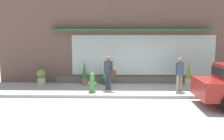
# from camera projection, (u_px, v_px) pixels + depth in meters

# --- Properties ---
(ground_plane) EXTENTS (60.00, 60.00, 0.00)m
(ground_plane) POSITION_uv_depth(u_px,v_px,m) (132.00, 97.00, 10.36)
(ground_plane) COLOR #B2AFA8
(curb_strip) EXTENTS (14.00, 0.24, 0.12)m
(curb_strip) POSITION_uv_depth(u_px,v_px,m) (133.00, 96.00, 10.15)
(curb_strip) COLOR #B2B2AD
(curb_strip) RESTS_ON ground_plane
(storefront) EXTENTS (14.00, 0.81, 5.16)m
(storefront) POSITION_uv_depth(u_px,v_px,m) (130.00, 36.00, 13.16)
(storefront) COLOR brown
(storefront) RESTS_ON ground_plane
(fire_hydrant) EXTENTS (0.39, 0.35, 0.89)m
(fire_hydrant) POSITION_uv_depth(u_px,v_px,m) (92.00, 83.00, 11.08)
(fire_hydrant) COLOR #4C8C47
(fire_hydrant) RESTS_ON ground_plane
(pedestrian_with_handbag) EXTENTS (0.58, 0.46, 1.58)m
(pedestrian_with_handbag) POSITION_uv_depth(u_px,v_px,m) (109.00, 71.00, 11.49)
(pedestrian_with_handbag) COLOR #333847
(pedestrian_with_handbag) RESTS_ON ground_plane
(pedestrian_passerby) EXTENTS (0.46, 0.34, 1.54)m
(pedestrian_passerby) POSITION_uv_depth(u_px,v_px,m) (180.00, 72.00, 11.24)
(pedestrian_passerby) COLOR #9E9384
(pedestrian_passerby) RESTS_ON ground_plane
(potted_plant_window_left) EXTENTS (0.47, 0.47, 0.81)m
(potted_plant_window_left) POSITION_uv_depth(u_px,v_px,m) (41.00, 77.00, 12.77)
(potted_plant_window_left) COLOR #B7B2A3
(potted_plant_window_left) RESTS_ON ground_plane
(potted_plant_window_center) EXTENTS (0.41, 0.41, 1.12)m
(potted_plant_window_center) POSITION_uv_depth(u_px,v_px,m) (106.00, 74.00, 12.84)
(potted_plant_window_center) COLOR #33473D
(potted_plant_window_center) RESTS_ON ground_plane
(potted_plant_by_entrance) EXTENTS (0.30, 0.30, 1.26)m
(potted_plant_by_entrance) POSITION_uv_depth(u_px,v_px,m) (84.00, 73.00, 12.76)
(potted_plant_by_entrance) COLOR #9E6042
(potted_plant_by_entrance) RESTS_ON ground_plane
(potted_plant_corner_tall) EXTENTS (0.31, 0.31, 1.26)m
(potted_plant_corner_tall) POSITION_uv_depth(u_px,v_px,m) (188.00, 74.00, 12.37)
(potted_plant_corner_tall) COLOR #B7B2A3
(potted_plant_corner_tall) RESTS_ON ground_plane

